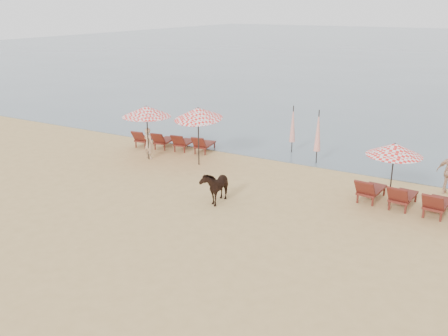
% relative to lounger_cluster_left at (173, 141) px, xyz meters
% --- Properties ---
extents(ground, '(120.00, 120.00, 0.00)m').
position_rel_lounger_cluster_left_xyz_m(ground, '(5.35, -9.22, -0.43)').
color(ground, tan).
rests_on(ground, ground).
extents(lounger_cluster_left, '(4.13, 2.26, 0.62)m').
position_rel_lounger_cluster_left_xyz_m(lounger_cluster_left, '(0.00, 0.00, 0.00)').
color(lounger_cluster_left, maroon).
rests_on(lounger_cluster_left, ground).
extents(lounger_cluster_right, '(4.32, 2.14, 0.66)m').
position_rel_lounger_cluster_left_xyz_m(lounger_cluster_right, '(12.03, -2.21, 0.03)').
color(lounger_cluster_right, maroon).
rests_on(lounger_cluster_right, ground).
extents(umbrella_open_left_a, '(2.24, 2.24, 2.54)m').
position_rel_lounger_cluster_left_xyz_m(umbrella_open_left_a, '(-0.01, -1.96, 1.85)').
color(umbrella_open_left_a, black).
rests_on(umbrella_open_left_a, ground).
extents(umbrella_open_left_b, '(2.14, 2.18, 2.73)m').
position_rel_lounger_cluster_left_xyz_m(umbrella_open_left_b, '(2.46, -1.46, 1.93)').
color(umbrella_open_left_b, black).
rests_on(umbrella_open_left_b, ground).
extents(umbrella_open_right, '(1.94, 1.94, 2.37)m').
position_rel_lounger_cluster_left_xyz_m(umbrella_open_right, '(11.03, -2.19, 1.70)').
color(umbrella_open_right, black).
rests_on(umbrella_open_right, ground).
extents(umbrella_closed_left, '(0.30, 0.30, 2.49)m').
position_rel_lounger_cluster_left_xyz_m(umbrella_closed_left, '(7.04, 1.31, 1.10)').
color(umbrella_closed_left, black).
rests_on(umbrella_closed_left, ground).
extents(umbrella_closed_right, '(0.28, 0.28, 2.34)m').
position_rel_lounger_cluster_left_xyz_m(umbrella_closed_right, '(5.41, 2.36, 1.01)').
color(umbrella_closed_right, black).
rests_on(umbrella_closed_right, ground).
extents(cow, '(0.82, 1.53, 1.24)m').
position_rel_lounger_cluster_left_xyz_m(cow, '(5.38, -4.88, 0.19)').
color(cow, black).
rests_on(cow, ground).
extents(beachgoer_left, '(0.60, 0.45, 1.47)m').
position_rel_lounger_cluster_left_xyz_m(beachgoer_left, '(-0.08, -1.83, 0.30)').
color(beachgoer_left, tan).
rests_on(beachgoer_left, ground).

